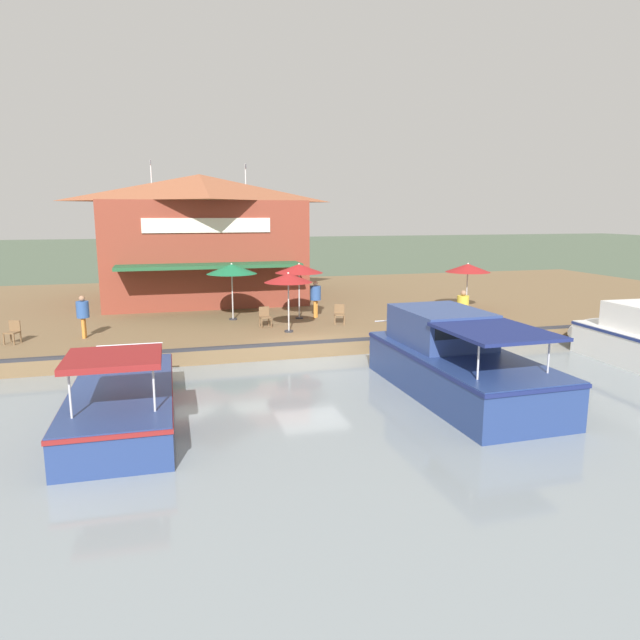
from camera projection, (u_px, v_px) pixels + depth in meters
The scene contains 17 objects.
ground_plane at pixel (311, 360), 21.18m from camera, with size 220.00×220.00×0.00m, color #4C5B47.
quay_deck at pixel (262, 306), 31.55m from camera, with size 22.00×56.00×0.60m, color brown.
quay_edge_fender at pixel (311, 342), 21.16m from camera, with size 0.20×50.40×0.10m, color #2D2D33.
waterfront_restaurant at pixel (202, 236), 32.05m from camera, with size 11.12×10.75×7.61m.
patio_umbrella_back_row at pixel (288, 278), 22.84m from camera, with size 1.95×1.95×2.44m.
patio_umbrella_near_quay_edge at pixel (299, 269), 25.80m from camera, with size 2.17×2.17×2.54m.
patio_umbrella_mid_patio_right at pixel (232, 269), 25.49m from camera, with size 2.25×2.25×2.57m.
patio_umbrella_far_corner at pixel (468, 268), 28.26m from camera, with size 2.20×2.20×2.35m.
cafe_chair_facing_river at pixel (13, 331), 21.13m from camera, with size 0.57×0.57×0.85m.
cafe_chair_beside_entrance at pixel (265, 316), 24.24m from camera, with size 0.47×0.47×0.85m.
cafe_chair_back_row_seat at pixel (339, 313), 24.89m from camera, with size 0.54×0.54×0.85m.
person_mid_patio at pixel (83, 312), 21.94m from camera, with size 0.47×0.47×1.66m.
person_at_quay_edge at pixel (316, 295), 26.26m from camera, with size 0.48×0.48×1.70m.
person_near_entrance at pixel (463, 306), 23.23m from camera, with size 0.48×0.48×1.69m.
motorboat_mid_row at pixel (125, 394), 15.18m from camera, with size 7.70×2.57×2.15m.
motorboat_nearest_quay at pixel (446, 359), 17.51m from camera, with size 8.42×3.09×2.37m.
tree_behind_restaurant at pixel (261, 226), 36.74m from camera, with size 4.30×4.09×6.13m.
Camera 1 is at (19.90, -5.13, 5.37)m, focal length 32.00 mm.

